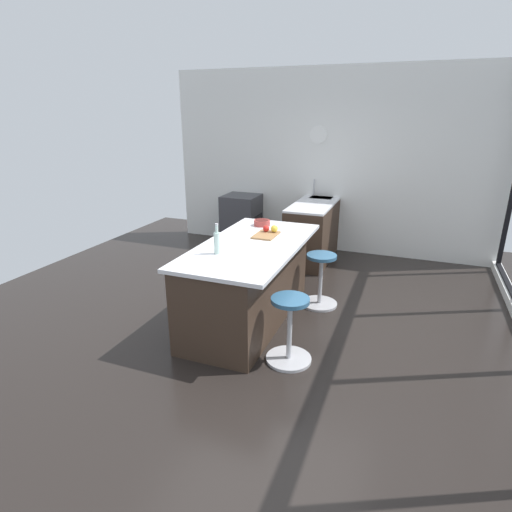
# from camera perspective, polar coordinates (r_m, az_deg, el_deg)

# --- Properties ---
(ground_plane) EXTENTS (7.63, 7.63, 0.00)m
(ground_plane) POSITION_cam_1_polar(r_m,az_deg,el_deg) (4.81, 1.50, -8.94)
(ground_plane) COLOR black
(interior_partition_left) EXTENTS (0.15, 5.39, 2.95)m
(interior_partition_left) POSITION_cam_1_polar(r_m,az_deg,el_deg) (7.12, 9.79, 12.57)
(interior_partition_left) COLOR silver
(interior_partition_left) RESTS_ON ground_plane
(sink_cabinet) EXTENTS (2.04, 0.60, 1.20)m
(sink_cabinet) POSITION_cam_1_polar(r_m,az_deg,el_deg) (6.98, 8.46, 4.07)
(sink_cabinet) COLOR #38281E
(sink_cabinet) RESTS_ON ground_plane
(oven_range) EXTENTS (0.60, 0.61, 0.89)m
(oven_range) POSITION_cam_1_polar(r_m,az_deg,el_deg) (7.39, -1.99, 4.94)
(oven_range) COLOR #38383D
(oven_range) RESTS_ON ground_plane
(kitchen_island) EXTENTS (2.07, 1.02, 0.92)m
(kitchen_island) POSITION_cam_1_polar(r_m,az_deg,el_deg) (4.67, -1.11, -3.52)
(kitchen_island) COLOR #38281E
(kitchen_island) RESTS_ON ground_plane
(stool_by_window) EXTENTS (0.44, 0.44, 0.66)m
(stool_by_window) POSITION_cam_1_polar(r_m,az_deg,el_deg) (5.12, 8.83, -3.50)
(stool_by_window) COLOR #B7B7BC
(stool_by_window) RESTS_ON ground_plane
(stool_middle) EXTENTS (0.44, 0.44, 0.66)m
(stool_middle) POSITION_cam_1_polar(r_m,az_deg,el_deg) (3.98, 4.61, -10.34)
(stool_middle) COLOR #B7B7BC
(stool_middle) RESTS_ON ground_plane
(cutting_board) EXTENTS (0.36, 0.24, 0.02)m
(cutting_board) POSITION_cam_1_polar(r_m,az_deg,el_deg) (4.78, 1.37, 2.90)
(cutting_board) COLOR olive
(cutting_board) RESTS_ON kitchen_island
(apple_red) EXTENTS (0.08, 0.08, 0.08)m
(apple_red) POSITION_cam_1_polar(r_m,az_deg,el_deg) (4.87, 1.40, 3.79)
(apple_red) COLOR red
(apple_red) RESTS_ON cutting_board
(apple_yellow) EXTENTS (0.08, 0.08, 0.08)m
(apple_yellow) POSITION_cam_1_polar(r_m,az_deg,el_deg) (4.85, 2.54, 3.77)
(apple_yellow) COLOR gold
(apple_yellow) RESTS_ON cutting_board
(water_bottle) EXTENTS (0.06, 0.06, 0.31)m
(water_bottle) POSITION_cam_1_polar(r_m,az_deg,el_deg) (4.16, -5.38, 1.93)
(water_bottle) COLOR silver
(water_bottle) RESTS_ON kitchen_island
(fruit_bowl) EXTENTS (0.20, 0.20, 0.07)m
(fruit_bowl) POSITION_cam_1_polar(r_m,az_deg,el_deg) (5.21, 0.82, 4.63)
(fruit_bowl) COLOR #993833
(fruit_bowl) RESTS_ON kitchen_island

